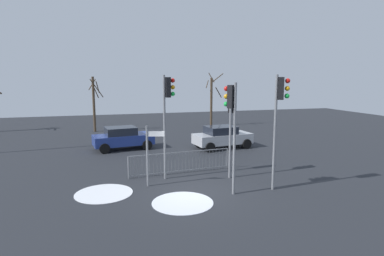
{
  "coord_description": "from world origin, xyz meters",
  "views": [
    {
      "loc": [
        -3.7,
        -12.25,
        4.64
      ],
      "look_at": [
        0.69,
        3.03,
        2.16
      ],
      "focal_mm": 30.24,
      "sensor_mm": 36.0,
      "label": 1
    }
  ],
  "objects_px": {
    "car_blue_far": "(123,138)",
    "traffic_light_rear_right": "(279,107)",
    "bare_tree_right": "(212,100)",
    "car_silver_trailing": "(222,137)",
    "traffic_light_foreground_right": "(232,115)",
    "bare_tree_left": "(94,102)",
    "traffic_light_foreground_left": "(232,113)",
    "traffic_light_rear_left": "(167,104)",
    "direction_sign_post": "(149,152)"
  },
  "relations": [
    {
      "from": "direction_sign_post",
      "to": "traffic_light_foreground_left",
      "type": "bearing_deg",
      "value": -16.05
    },
    {
      "from": "traffic_light_foreground_right",
      "to": "car_silver_trailing",
      "type": "xyz_separation_m",
      "value": [
        1.93,
        6.09,
        -2.2
      ]
    },
    {
      "from": "car_silver_trailing",
      "to": "traffic_light_rear_left",
      "type": "bearing_deg",
      "value": -138.65
    },
    {
      "from": "traffic_light_foreground_left",
      "to": "car_blue_far",
      "type": "distance_m",
      "value": 10.53
    },
    {
      "from": "traffic_light_rear_left",
      "to": "bare_tree_left",
      "type": "distance_m",
      "value": 15.17
    },
    {
      "from": "traffic_light_foreground_right",
      "to": "car_blue_far",
      "type": "distance_m",
      "value": 9.04
    },
    {
      "from": "traffic_light_foreground_left",
      "to": "car_silver_trailing",
      "type": "xyz_separation_m",
      "value": [
        2.8,
        8.12,
        -2.5
      ]
    },
    {
      "from": "car_silver_trailing",
      "to": "bare_tree_right",
      "type": "bearing_deg",
      "value": 67.3
    },
    {
      "from": "traffic_light_foreground_right",
      "to": "car_silver_trailing",
      "type": "distance_m",
      "value": 6.75
    },
    {
      "from": "traffic_light_rear_left",
      "to": "traffic_light_foreground_right",
      "type": "bearing_deg",
      "value": 71.08
    },
    {
      "from": "traffic_light_rear_right",
      "to": "bare_tree_right",
      "type": "bearing_deg",
      "value": -164.53
    },
    {
      "from": "traffic_light_foreground_right",
      "to": "traffic_light_rear_left",
      "type": "relative_size",
      "value": 0.85
    },
    {
      "from": "car_silver_trailing",
      "to": "bare_tree_right",
      "type": "height_order",
      "value": "bare_tree_right"
    },
    {
      "from": "traffic_light_foreground_right",
      "to": "traffic_light_rear_left",
      "type": "distance_m",
      "value": 3.0
    },
    {
      "from": "traffic_light_rear_left",
      "to": "bare_tree_right",
      "type": "relative_size",
      "value": 0.93
    },
    {
      "from": "traffic_light_rear_right",
      "to": "direction_sign_post",
      "type": "relative_size",
      "value": 1.8
    },
    {
      "from": "traffic_light_foreground_left",
      "to": "direction_sign_post",
      "type": "bearing_deg",
      "value": 115.13
    },
    {
      "from": "traffic_light_rear_right",
      "to": "car_blue_far",
      "type": "relative_size",
      "value": 1.19
    },
    {
      "from": "car_silver_trailing",
      "to": "car_blue_far",
      "type": "relative_size",
      "value": 1.0
    },
    {
      "from": "traffic_light_foreground_left",
      "to": "car_blue_far",
      "type": "relative_size",
      "value": 1.12
    },
    {
      "from": "traffic_light_rear_left",
      "to": "direction_sign_post",
      "type": "height_order",
      "value": "traffic_light_rear_left"
    },
    {
      "from": "direction_sign_post",
      "to": "bare_tree_left",
      "type": "height_order",
      "value": "bare_tree_left"
    },
    {
      "from": "traffic_light_rear_left",
      "to": "bare_tree_left",
      "type": "relative_size",
      "value": 1.01
    },
    {
      "from": "traffic_light_foreground_left",
      "to": "car_silver_trailing",
      "type": "distance_m",
      "value": 8.95
    },
    {
      "from": "car_blue_far",
      "to": "bare_tree_left",
      "type": "height_order",
      "value": "bare_tree_left"
    },
    {
      "from": "traffic_light_rear_right",
      "to": "direction_sign_post",
      "type": "distance_m",
      "value": 5.74
    },
    {
      "from": "traffic_light_foreground_left",
      "to": "traffic_light_rear_left",
      "type": "xyz_separation_m",
      "value": [
        -2.02,
        2.65,
        0.22
      ]
    },
    {
      "from": "traffic_light_foreground_right",
      "to": "traffic_light_rear_right",
      "type": "bearing_deg",
      "value": -17.52
    },
    {
      "from": "traffic_light_rear_right",
      "to": "bare_tree_left",
      "type": "distance_m",
      "value": 19.06
    },
    {
      "from": "direction_sign_post",
      "to": "bare_tree_right",
      "type": "distance_m",
      "value": 18.0
    },
    {
      "from": "traffic_light_foreground_right",
      "to": "bare_tree_left",
      "type": "xyz_separation_m",
      "value": [
        -6.26,
        15.38,
        -0.42
      ]
    },
    {
      "from": "bare_tree_left",
      "to": "bare_tree_right",
      "type": "distance_m",
      "value": 10.82
    },
    {
      "from": "traffic_light_rear_left",
      "to": "bare_tree_left",
      "type": "bearing_deg",
      "value": -174.12
    },
    {
      "from": "traffic_light_foreground_right",
      "to": "traffic_light_rear_left",
      "type": "bearing_deg",
      "value": -147.44
    },
    {
      "from": "car_blue_far",
      "to": "traffic_light_foreground_left",
      "type": "bearing_deg",
      "value": -77.66
    },
    {
      "from": "car_blue_far",
      "to": "direction_sign_post",
      "type": "bearing_deg",
      "value": -94.02
    },
    {
      "from": "traffic_light_foreground_left",
      "to": "direction_sign_post",
      "type": "distance_m",
      "value": 3.94
    },
    {
      "from": "car_blue_far",
      "to": "traffic_light_rear_right",
      "type": "bearing_deg",
      "value": -68.2
    },
    {
      "from": "traffic_light_rear_right",
      "to": "car_silver_trailing",
      "type": "bearing_deg",
      "value": -159.09
    },
    {
      "from": "traffic_light_foreground_left",
      "to": "bare_tree_left",
      "type": "bearing_deg",
      "value": 73.0
    },
    {
      "from": "traffic_light_rear_left",
      "to": "direction_sign_post",
      "type": "bearing_deg",
      "value": -56.32
    },
    {
      "from": "traffic_light_foreground_right",
      "to": "traffic_light_foreground_left",
      "type": "xyz_separation_m",
      "value": [
        -0.87,
        -2.03,
        0.31
      ]
    },
    {
      "from": "traffic_light_rear_left",
      "to": "bare_tree_left",
      "type": "xyz_separation_m",
      "value": [
        -3.37,
        14.76,
        -0.95
      ]
    },
    {
      "from": "traffic_light_rear_right",
      "to": "traffic_light_foreground_right",
      "type": "height_order",
      "value": "traffic_light_rear_right"
    },
    {
      "from": "traffic_light_foreground_right",
      "to": "traffic_light_rear_left",
      "type": "xyz_separation_m",
      "value": [
        -2.89,
        0.61,
        0.52
      ]
    },
    {
      "from": "direction_sign_post",
      "to": "car_blue_far",
      "type": "relative_size",
      "value": 0.66
    },
    {
      "from": "direction_sign_post",
      "to": "bare_tree_left",
      "type": "xyz_separation_m",
      "value": [
        -2.37,
        15.62,
        1.05
      ]
    },
    {
      "from": "traffic_light_foreground_left",
      "to": "direction_sign_post",
      "type": "xyz_separation_m",
      "value": [
        -3.02,
        1.79,
        -1.78
      ]
    },
    {
      "from": "traffic_light_rear_right",
      "to": "traffic_light_foreground_left",
      "type": "relative_size",
      "value": 1.07
    },
    {
      "from": "bare_tree_right",
      "to": "traffic_light_foreground_left",
      "type": "bearing_deg",
      "value": -107.07
    }
  ]
}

